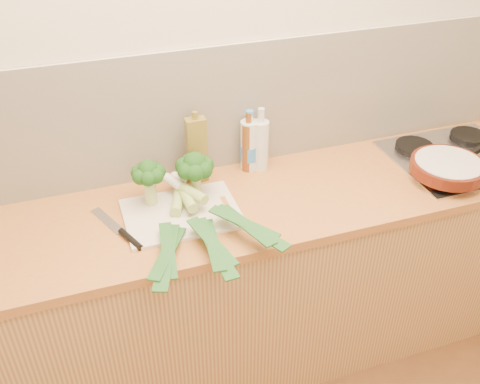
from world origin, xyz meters
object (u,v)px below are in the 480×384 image
object	(u,v)px
chopping_board	(182,213)
skillet	(448,167)
gas_hob	(459,156)
chefs_knife	(125,235)

from	to	relation	value
chopping_board	skillet	xyz separation A→B (m)	(1.12, -0.12, 0.06)
gas_hob	skillet	size ratio (longest dim) A/B	1.33
gas_hob	chopping_board	bearing A→B (deg)	-179.83
gas_hob	chefs_knife	bearing A→B (deg)	-177.51
gas_hob	chopping_board	xyz separation A→B (m)	(-1.28, -0.00, -0.01)
gas_hob	chopping_board	distance (m)	1.28
chopping_board	gas_hob	bearing A→B (deg)	0.40
gas_hob	chefs_knife	xyz separation A→B (m)	(-1.50, -0.07, -0.01)
gas_hob	chopping_board	size ratio (longest dim) A/B	1.33
chefs_knife	skillet	bearing A→B (deg)	-25.17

